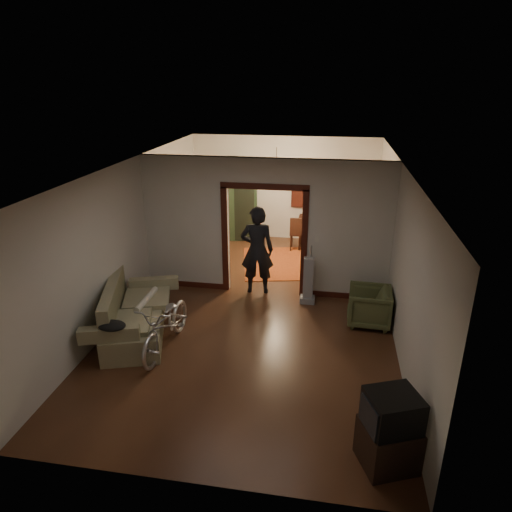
% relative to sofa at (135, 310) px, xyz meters
% --- Properties ---
extents(floor, '(5.00, 8.50, 0.01)m').
position_rel_sofa_xyz_m(floor, '(1.96, 1.33, -0.47)').
color(floor, '#361C11').
rests_on(floor, ground).
extents(ceiling, '(5.00, 8.50, 0.01)m').
position_rel_sofa_xyz_m(ceiling, '(1.96, 1.33, 2.33)').
color(ceiling, white).
rests_on(ceiling, floor).
extents(wall_back, '(5.00, 0.02, 2.80)m').
position_rel_sofa_xyz_m(wall_back, '(1.96, 5.58, 0.93)').
color(wall_back, beige).
rests_on(wall_back, floor).
extents(wall_left, '(0.02, 8.50, 2.80)m').
position_rel_sofa_xyz_m(wall_left, '(-0.54, 1.33, 0.93)').
color(wall_left, beige).
rests_on(wall_left, floor).
extents(wall_right, '(0.02, 8.50, 2.80)m').
position_rel_sofa_xyz_m(wall_right, '(4.46, 1.33, 0.93)').
color(wall_right, beige).
rests_on(wall_right, floor).
extents(partition_wall, '(5.00, 0.14, 2.80)m').
position_rel_sofa_xyz_m(partition_wall, '(1.96, 2.08, 0.93)').
color(partition_wall, beige).
rests_on(partition_wall, floor).
extents(door_casing, '(1.74, 0.20, 2.32)m').
position_rel_sofa_xyz_m(door_casing, '(1.96, 2.08, 0.63)').
color(door_casing, '#36120C').
rests_on(door_casing, floor).
extents(far_window, '(0.98, 0.06, 1.28)m').
position_rel_sofa_xyz_m(far_window, '(2.66, 5.54, 1.08)').
color(far_window, black).
rests_on(far_window, wall_back).
extents(chandelier, '(0.24, 0.24, 0.24)m').
position_rel_sofa_xyz_m(chandelier, '(1.96, 3.83, 1.88)').
color(chandelier, '#FFE0A5').
rests_on(chandelier, ceiling).
extents(light_switch, '(0.08, 0.01, 0.12)m').
position_rel_sofa_xyz_m(light_switch, '(3.01, 2.00, 0.78)').
color(light_switch, silver).
rests_on(light_switch, partition_wall).
extents(sofa, '(1.50, 2.23, 0.94)m').
position_rel_sofa_xyz_m(sofa, '(0.00, 0.00, 0.00)').
color(sofa, '#6C6A48').
rests_on(sofa, floor).
extents(rolled_paper, '(0.11, 0.86, 0.11)m').
position_rel_sofa_xyz_m(rolled_paper, '(0.10, 0.30, 0.06)').
color(rolled_paper, beige).
rests_on(rolled_paper, sofa).
extents(jacket, '(0.43, 0.32, 0.13)m').
position_rel_sofa_xyz_m(jacket, '(0.05, -0.91, 0.21)').
color(jacket, black).
rests_on(jacket, sofa).
extents(bicycle, '(0.70, 1.75, 0.90)m').
position_rel_sofa_xyz_m(bicycle, '(0.71, -0.36, -0.02)').
color(bicycle, silver).
rests_on(bicycle, floor).
extents(armchair, '(0.80, 0.77, 0.69)m').
position_rel_sofa_xyz_m(armchair, '(4.04, 1.05, -0.12)').
color(armchair, '#4A522E').
rests_on(armchair, floor).
extents(tv_stand, '(0.76, 0.73, 0.55)m').
position_rel_sofa_xyz_m(tv_stand, '(4.07, -2.26, -0.20)').
color(tv_stand, black).
rests_on(tv_stand, floor).
extents(crt_tv, '(0.71, 0.68, 0.48)m').
position_rel_sofa_xyz_m(crt_tv, '(4.07, -2.26, 0.25)').
color(crt_tv, black).
rests_on(crt_tv, tv_stand).
extents(vacuum, '(0.35, 0.31, 0.96)m').
position_rel_sofa_xyz_m(vacuum, '(2.90, 1.71, 0.01)').
color(vacuum, gray).
rests_on(vacuum, floor).
extents(person, '(0.72, 0.51, 1.85)m').
position_rel_sofa_xyz_m(person, '(1.82, 2.03, 0.46)').
color(person, black).
rests_on(person, floor).
extents(oriental_rug, '(2.00, 2.39, 0.02)m').
position_rel_sofa_xyz_m(oriental_rug, '(2.05, 3.65, -0.46)').
color(oriental_rug, maroon).
rests_on(oriental_rug, floor).
extents(locker, '(1.07, 0.71, 1.98)m').
position_rel_sofa_xyz_m(locker, '(0.76, 5.35, 0.52)').
color(locker, '#1F331E').
rests_on(locker, floor).
extents(globe, '(0.28, 0.28, 0.28)m').
position_rel_sofa_xyz_m(globe, '(0.76, 5.35, 1.47)').
color(globe, '#1E5972').
rests_on(globe, locker).
extents(desk, '(1.14, 0.68, 0.82)m').
position_rel_sofa_xyz_m(desk, '(3.01, 4.85, -0.06)').
color(desk, black).
rests_on(desk, floor).
extents(desk_chair, '(0.40, 0.40, 0.91)m').
position_rel_sofa_xyz_m(desk_chair, '(2.46, 4.68, -0.02)').
color(desk_chair, black).
rests_on(desk_chair, floor).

